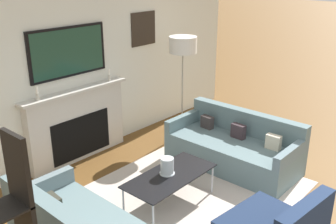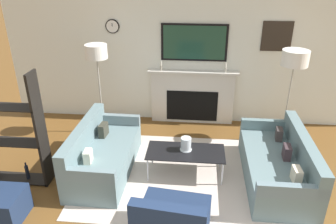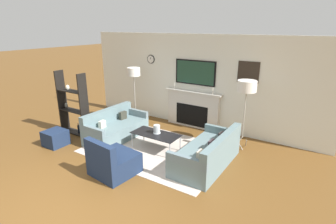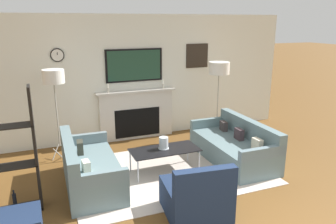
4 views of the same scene
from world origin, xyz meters
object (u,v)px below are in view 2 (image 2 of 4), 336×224
(ottoman, at_px, (4,206))
(floor_lamp_right, at_px, (295,59))
(coffee_table, at_px, (186,153))
(hurricane_candle, at_px, (186,145))
(floor_lamp_left, at_px, (96,53))
(shelf_unit, at_px, (10,133))
(couch_right, at_px, (279,165))
(couch_left, at_px, (102,155))

(ottoman, bearing_deg, floor_lamp_right, 31.00)
(ottoman, bearing_deg, coffee_table, 27.43)
(hurricane_candle, bearing_deg, floor_lamp_right, 34.24)
(floor_lamp_left, height_order, floor_lamp_right, floor_lamp_left)
(coffee_table, distance_m, floor_lamp_right, 2.44)
(hurricane_candle, bearing_deg, shelf_unit, -170.14)
(floor_lamp_right, bearing_deg, couch_right, -105.24)
(couch_right, bearing_deg, couch_left, 179.96)
(floor_lamp_right, distance_m, shelf_unit, 4.61)
(floor_lamp_right, bearing_deg, couch_left, -157.50)
(floor_lamp_left, bearing_deg, floor_lamp_right, 0.00)
(floor_lamp_left, bearing_deg, shelf_unit, -117.73)
(couch_right, bearing_deg, coffee_table, 178.80)
(couch_right, height_order, hurricane_candle, couch_right)
(shelf_unit, bearing_deg, floor_lamp_left, 62.27)
(couch_right, distance_m, shelf_unit, 3.97)
(hurricane_candle, xyz_separation_m, shelf_unit, (-2.51, -0.44, 0.31))
(hurricane_candle, bearing_deg, floor_lamp_left, 144.26)
(couch_right, distance_m, floor_lamp_right, 1.84)
(couch_right, bearing_deg, ottoman, -162.58)
(floor_lamp_left, bearing_deg, couch_left, -74.66)
(coffee_table, height_order, shelf_unit, shelf_unit)
(floor_lamp_left, relative_size, shelf_unit, 0.99)
(hurricane_candle, relative_size, ottoman, 0.41)
(hurricane_candle, height_order, floor_lamp_right, floor_lamp_right)
(couch_right, xyz_separation_m, floor_lamp_left, (-3.06, 1.27, 1.30))
(shelf_unit, bearing_deg, ottoman, -74.46)
(couch_right, height_order, floor_lamp_left, floor_lamp_left)
(ottoman, bearing_deg, floor_lamp_left, 75.37)
(hurricane_candle, height_order, shelf_unit, shelf_unit)
(hurricane_candle, relative_size, floor_lamp_right, 0.12)
(couch_right, relative_size, coffee_table, 1.58)
(floor_lamp_left, bearing_deg, ottoman, -104.63)
(floor_lamp_right, xyz_separation_m, shelf_unit, (-4.26, -1.63, -0.73))
(hurricane_candle, distance_m, floor_lamp_right, 2.36)
(couch_left, distance_m, hurricane_candle, 1.33)
(coffee_table, height_order, floor_lamp_right, floor_lamp_right)
(hurricane_candle, distance_m, floor_lamp_left, 2.30)
(couch_right, height_order, coffee_table, couch_right)
(couch_left, bearing_deg, floor_lamp_left, 105.34)
(floor_lamp_left, distance_m, floor_lamp_right, 3.40)
(floor_lamp_right, height_order, shelf_unit, shelf_unit)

